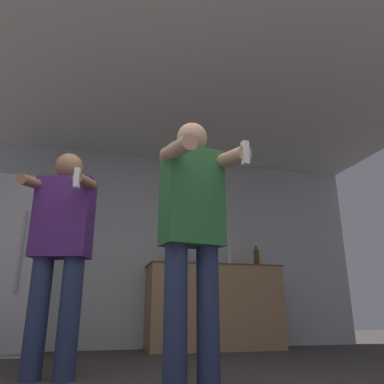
{
  "coord_description": "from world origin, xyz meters",
  "views": [
    {
      "loc": [
        -0.16,
        -1.62,
        0.44
      ],
      "look_at": [
        0.38,
        0.53,
        1.15
      ],
      "focal_mm": 35.0,
      "sensor_mm": 36.0,
      "label": 1
    }
  ],
  "objects_px": {
    "bottle_dark_rum": "(184,257)",
    "bottle_red_label": "(171,254)",
    "bottle_clear_vodka": "(201,257)",
    "bottle_green_wine": "(229,257)",
    "person_woman_foreground": "(193,225)",
    "person_man_side": "(61,244)",
    "bottle_tall_gin": "(257,257)",
    "refrigerator": "(2,263)"
  },
  "relations": [
    {
      "from": "person_woman_foreground",
      "to": "bottle_green_wine",
      "type": "bearing_deg",
      "value": 65.61
    },
    {
      "from": "bottle_dark_rum",
      "to": "person_woman_foreground",
      "type": "xyz_separation_m",
      "value": [
        -0.52,
        -2.49,
        -0.17
      ]
    },
    {
      "from": "bottle_red_label",
      "to": "person_man_side",
      "type": "relative_size",
      "value": 0.2
    },
    {
      "from": "bottle_clear_vodka",
      "to": "bottle_red_label",
      "type": "relative_size",
      "value": 0.84
    },
    {
      "from": "bottle_green_wine",
      "to": "refrigerator",
      "type": "bearing_deg",
      "value": -179.92
    },
    {
      "from": "bottle_green_wine",
      "to": "person_woman_foreground",
      "type": "relative_size",
      "value": 0.18
    },
    {
      "from": "bottle_dark_rum",
      "to": "bottle_tall_gin",
      "type": "distance_m",
      "value": 0.99
    },
    {
      "from": "bottle_red_label",
      "to": "person_woman_foreground",
      "type": "distance_m",
      "value": 2.52
    },
    {
      "from": "bottle_tall_gin",
      "to": "bottle_clear_vodka",
      "type": "bearing_deg",
      "value": 180.0
    },
    {
      "from": "bottle_green_wine",
      "to": "person_man_side",
      "type": "xyz_separation_m",
      "value": [
        -1.94,
        -1.74,
        -0.21
      ]
    },
    {
      "from": "bottle_clear_vodka",
      "to": "bottle_tall_gin",
      "type": "relative_size",
      "value": 0.9
    },
    {
      "from": "refrigerator",
      "to": "bottle_green_wine",
      "type": "height_order",
      "value": "refrigerator"
    },
    {
      "from": "bottle_red_label",
      "to": "person_woman_foreground",
      "type": "height_order",
      "value": "person_woman_foreground"
    },
    {
      "from": "person_woman_foreground",
      "to": "person_man_side",
      "type": "relative_size",
      "value": 0.99
    },
    {
      "from": "bottle_green_wine",
      "to": "bottle_tall_gin",
      "type": "bearing_deg",
      "value": 0.0
    },
    {
      "from": "bottle_dark_rum",
      "to": "person_man_side",
      "type": "xyz_separation_m",
      "value": [
        -1.34,
        -1.74,
        -0.19
      ]
    },
    {
      "from": "bottle_dark_rum",
      "to": "person_woman_foreground",
      "type": "relative_size",
      "value": 0.17
    },
    {
      "from": "bottle_tall_gin",
      "to": "person_man_side",
      "type": "relative_size",
      "value": 0.18
    },
    {
      "from": "bottle_tall_gin",
      "to": "person_woman_foreground",
      "type": "distance_m",
      "value": 2.92
    },
    {
      "from": "refrigerator",
      "to": "person_woman_foreground",
      "type": "height_order",
      "value": "refrigerator"
    },
    {
      "from": "bottle_clear_vodka",
      "to": "bottle_green_wine",
      "type": "xyz_separation_m",
      "value": [
        0.38,
        0.0,
        0.02
      ]
    },
    {
      "from": "person_woman_foreground",
      "to": "bottle_clear_vodka",
      "type": "bearing_deg",
      "value": 73.36
    },
    {
      "from": "bottle_clear_vodka",
      "to": "bottle_tall_gin",
      "type": "bearing_deg",
      "value": 0.0
    },
    {
      "from": "bottle_tall_gin",
      "to": "bottle_green_wine",
      "type": "height_order",
      "value": "bottle_tall_gin"
    },
    {
      "from": "bottle_dark_rum",
      "to": "bottle_clear_vodka",
      "type": "relative_size",
      "value": 1.05
    },
    {
      "from": "refrigerator",
      "to": "person_man_side",
      "type": "distance_m",
      "value": 1.89
    },
    {
      "from": "person_woman_foreground",
      "to": "person_man_side",
      "type": "distance_m",
      "value": 1.11
    },
    {
      "from": "bottle_tall_gin",
      "to": "person_woman_foreground",
      "type": "height_order",
      "value": "person_woman_foreground"
    },
    {
      "from": "bottle_green_wine",
      "to": "bottle_red_label",
      "type": "relative_size",
      "value": 0.92
    },
    {
      "from": "bottle_red_label",
      "to": "bottle_clear_vodka",
      "type": "bearing_deg",
      "value": -0.0
    },
    {
      "from": "bottle_green_wine",
      "to": "bottle_red_label",
      "type": "xyz_separation_m",
      "value": [
        -0.77,
        0.0,
        0.01
      ]
    },
    {
      "from": "bottle_clear_vodka",
      "to": "bottle_tall_gin",
      "type": "distance_m",
      "value": 0.77
    },
    {
      "from": "bottle_dark_rum",
      "to": "bottle_red_label",
      "type": "relative_size",
      "value": 0.88
    },
    {
      "from": "bottle_dark_rum",
      "to": "person_man_side",
      "type": "bearing_deg",
      "value": -127.57
    },
    {
      "from": "refrigerator",
      "to": "bottle_tall_gin",
      "type": "height_order",
      "value": "refrigerator"
    },
    {
      "from": "refrigerator",
      "to": "bottle_dark_rum",
      "type": "bearing_deg",
      "value": 0.1
    },
    {
      "from": "bottle_tall_gin",
      "to": "bottle_red_label",
      "type": "bearing_deg",
      "value": 180.0
    },
    {
      "from": "person_man_side",
      "to": "bottle_tall_gin",
      "type": "bearing_deg",
      "value": 36.75
    },
    {
      "from": "bottle_green_wine",
      "to": "bottle_red_label",
      "type": "height_order",
      "value": "bottle_red_label"
    },
    {
      "from": "bottle_clear_vodka",
      "to": "bottle_green_wine",
      "type": "bearing_deg",
      "value": 0.0
    },
    {
      "from": "bottle_dark_rum",
      "to": "bottle_red_label",
      "type": "bearing_deg",
      "value": 180.0
    },
    {
      "from": "refrigerator",
      "to": "bottle_clear_vodka",
      "type": "distance_m",
      "value": 2.32
    }
  ]
}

